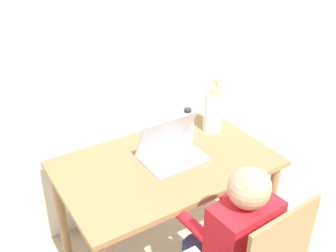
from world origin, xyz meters
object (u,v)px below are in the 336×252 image
(person_seated, at_px, (234,234))
(flower_vase, at_px, (213,108))
(water_bottle, at_px, (187,125))
(laptop, at_px, (170,147))

(person_seated, distance_m, flower_vase, 0.84)
(flower_vase, relative_size, water_bottle, 1.74)
(flower_vase, xyz_separation_m, water_bottle, (-0.19, -0.00, -0.05))
(person_seated, relative_size, water_bottle, 5.22)
(person_seated, bearing_deg, flower_vase, -123.76)
(laptop, xyz_separation_m, water_bottle, (0.18, 0.10, 0.04))
(person_seated, height_order, water_bottle, person_seated)
(person_seated, bearing_deg, water_bottle, -111.29)
(flower_vase, bearing_deg, water_bottle, -178.66)
(laptop, relative_size, water_bottle, 1.71)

